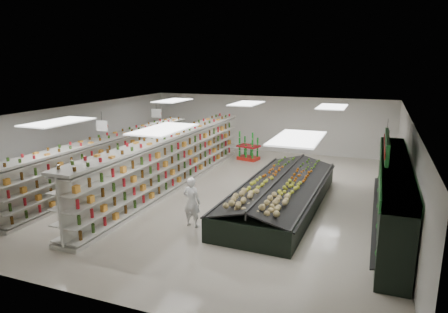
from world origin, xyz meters
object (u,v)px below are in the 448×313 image
at_px(produce_island, 281,192).
at_px(shopper_main, 192,202).
at_px(gondola_left, 114,161).
at_px(shopper_background, 177,147).
at_px(soda_endcap, 249,147).
at_px(gondola_center, 173,163).

distance_m(produce_island, shopper_main, 3.58).
xyz_separation_m(gondola_left, shopper_background, (1.16, 3.67, -0.04)).
relative_size(soda_endcap, shopper_main, 0.87).
xyz_separation_m(soda_endcap, shopper_background, (-3.10, -2.21, 0.21)).
bearing_deg(shopper_background, shopper_main, -128.37).
height_order(gondola_center, soda_endcap, gondola_center).
relative_size(produce_island, shopper_main, 4.76).
bearing_deg(shopper_main, produce_island, -123.34).
bearing_deg(produce_island, shopper_background, 147.17).
distance_m(gondola_center, shopper_background, 3.69).
height_order(soda_endcap, shopper_main, shopper_main).
height_order(gondola_center, shopper_main, gondola_center).
bearing_deg(shopper_background, gondola_left, -176.80).
height_order(gondola_center, produce_island, gondola_center).
distance_m(gondola_left, shopper_background, 3.85).
bearing_deg(gondola_center, shopper_main, -53.85).
xyz_separation_m(gondola_center, produce_island, (4.78, -0.74, -0.50)).
height_order(soda_endcap, shopper_background, shopper_background).
distance_m(soda_endcap, shopper_main, 9.15).
height_order(produce_island, shopper_background, shopper_background).
bearing_deg(gondola_left, soda_endcap, 54.90).
distance_m(produce_island, shopper_background, 7.54).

